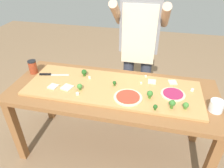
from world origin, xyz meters
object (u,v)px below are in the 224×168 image
at_px(pizza_slice_far_right, 152,82).
at_px(prep_table, 112,98).
at_px(pizza_slice_near_left, 67,87).
at_px(broccoli_floret_front_left, 114,83).
at_px(pizza_slice_center, 172,82).
at_px(broccoli_floret_center_left, 80,87).
at_px(cheese_crumble_a, 192,90).
at_px(broccoli_floret_front_right, 155,107).
at_px(cheese_crumble_e, 89,78).
at_px(broccoli_floret_front_mid, 186,105).
at_px(cheese_crumble_d, 146,76).
at_px(flour_cup, 216,107).
at_px(cheese_crumble_c, 141,83).
at_px(pizza_whole_beet_magenta, 173,94).
at_px(pizza_whole_tomato_red, 128,97).
at_px(broccoli_floret_back_left, 172,103).
at_px(pizza_slice_far_left, 53,86).
at_px(cook_center, 139,41).
at_px(broccoli_floret_center_right, 84,72).
at_px(chefs_knife, 50,74).
at_px(broccoli_floret_back_mid, 150,94).
at_px(cheese_crumble_b, 77,94).
at_px(sauce_jar, 33,67).

bearing_deg(pizza_slice_far_right, prep_table, -153.29).
relative_size(pizza_slice_near_left, broccoli_floret_front_left, 1.86).
height_order(pizza_slice_far_right, pizza_slice_center, same).
distance_m(broccoli_floret_center_left, cheese_crumble_a, 0.97).
relative_size(broccoli_floret_front_right, cheese_crumble_e, 2.46).
relative_size(broccoli_floret_front_mid, cheese_crumble_d, 3.59).
height_order(pizza_slice_center, cheese_crumble_d, cheese_crumble_d).
bearing_deg(flour_cup, cheese_crumble_c, 159.73).
xyz_separation_m(pizza_whole_beet_magenta, cheese_crumble_c, (-0.28, 0.11, 0.00)).
bearing_deg(pizza_whole_tomato_red, cheese_crumble_c, 70.63).
distance_m(broccoli_floret_center_left, cheese_crumble_e, 0.20).
height_order(pizza_slice_near_left, flour_cup, flour_cup).
bearing_deg(pizza_slice_center, pizza_whole_tomato_red, -138.82).
bearing_deg(cheese_crumble_a, cheese_crumble_c, 177.81).
bearing_deg(pizza_whole_tomato_red, broccoli_floret_back_left, -9.00).
bearing_deg(broccoli_floret_center_left, flour_cup, -0.47).
distance_m(pizza_whole_beet_magenta, broccoli_floret_front_mid, 0.19).
relative_size(pizza_slice_far_left, pizza_slice_far_right, 1.10).
distance_m(pizza_slice_center, cheese_crumble_d, 0.25).
xyz_separation_m(pizza_slice_near_left, cook_center, (0.54, 0.71, 0.21)).
bearing_deg(cheese_crumble_a, pizza_whole_tomato_red, -157.48).
xyz_separation_m(prep_table, cheese_crumble_d, (0.27, 0.25, 0.13)).
bearing_deg(pizza_slice_center, cheese_crumble_e, -172.88).
bearing_deg(broccoli_floret_center_right, broccoli_floret_center_left, -80.27).
bearing_deg(chefs_knife, cheese_crumble_a, 0.87).
relative_size(broccoli_floret_center_left, cheese_crumble_e, 3.07).
height_order(pizza_whole_tomato_red, flour_cup, flour_cup).
distance_m(broccoli_floret_back_mid, broccoli_floret_center_right, 0.68).
bearing_deg(broccoli_floret_front_mid, cheese_crumble_e, 162.95).
distance_m(chefs_knife, cheese_crumble_d, 0.93).
relative_size(broccoli_floret_front_mid, cheese_crumble_b, 2.69).
relative_size(pizza_slice_far_left, cook_center, 0.05).
xyz_separation_m(pizza_slice_far_right, cook_center, (-0.18, 0.45, 0.21)).
bearing_deg(cheese_crumble_b, broccoli_floret_front_left, 37.04).
distance_m(cheese_crumble_c, cheese_crumble_e, 0.49).
relative_size(chefs_knife, pizza_slice_far_right, 4.00).
height_order(prep_table, cheese_crumble_a, cheese_crumble_a).
relative_size(pizza_slice_far_right, broccoli_floret_center_right, 1.05).
bearing_deg(broccoli_floret_center_right, broccoli_floret_front_mid, -17.99).
relative_size(pizza_slice_near_left, pizza_slice_center, 1.26).
xyz_separation_m(pizza_slice_far_left, broccoli_floret_back_left, (1.02, -0.07, 0.04)).
height_order(cheese_crumble_a, flour_cup, flour_cup).
distance_m(flour_cup, cook_center, 1.01).
distance_m(broccoli_floret_back_left, cheese_crumble_d, 0.48).
bearing_deg(cheese_crumble_b, broccoli_floret_back_mid, 8.72).
relative_size(cheese_crumble_b, flour_cup, 0.21).
bearing_deg(pizza_whole_beet_magenta, broccoli_floret_back_mid, -154.85).
relative_size(broccoli_floret_back_mid, cook_center, 0.04).
height_order(broccoli_floret_center_left, cheese_crumble_b, broccoli_floret_center_left).
height_order(broccoli_floret_center_right, sauce_jar, sauce_jar).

